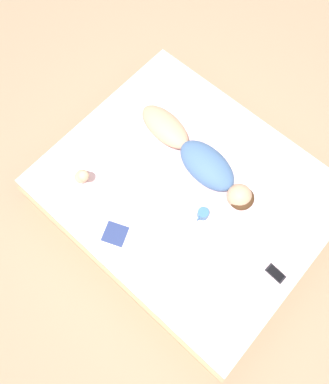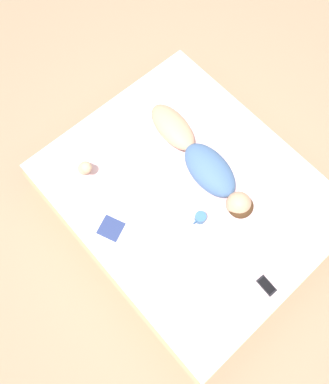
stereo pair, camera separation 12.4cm
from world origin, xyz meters
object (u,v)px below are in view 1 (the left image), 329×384
object	(u,v)px
open_magazine	(121,219)
coffee_mug	(203,214)
person	(199,158)
cell_phone	(276,273)

from	to	relation	value
open_magazine	coffee_mug	distance (m)	0.67
person	coffee_mug	bearing A→B (deg)	50.30
coffee_mug	open_magazine	bearing A→B (deg)	-45.01
open_magazine	coffee_mug	size ratio (longest dim) A/B	4.73
person	coffee_mug	xyz separation A→B (m)	(0.34, 0.33, -0.06)
coffee_mug	cell_phone	distance (m)	0.72
open_magazine	cell_phone	size ratio (longest dim) A/B	3.78
person	cell_phone	bearing A→B (deg)	78.79
open_magazine	coffee_mug	xyz separation A→B (m)	(-0.47, 0.47, 0.04)
person	open_magazine	bearing A→B (deg)	-3.97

